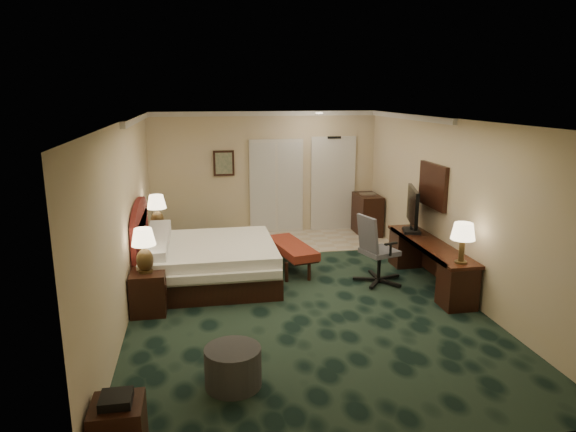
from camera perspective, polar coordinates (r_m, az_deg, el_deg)
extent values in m
cube|color=black|center=(8.17, 1.06, -8.68)|extent=(5.00, 7.50, 0.00)
cube|color=white|center=(7.57, 1.15, 10.60)|extent=(5.00, 7.50, 0.00)
cube|color=#D5BC87|center=(11.39, -2.58, 4.77)|extent=(5.00, 0.00, 2.70)
cube|color=#D5BC87|center=(4.32, 11.00, -10.49)|extent=(5.00, 0.00, 2.70)
cube|color=#D5BC87|center=(7.68, -17.51, -0.17)|extent=(0.00, 7.50, 2.70)
cube|color=#D5BC87|center=(8.59, 17.69, 1.23)|extent=(0.00, 7.50, 2.70)
cube|color=beige|center=(11.02, 2.73, -2.70)|extent=(3.20, 1.70, 0.01)
cube|color=silver|center=(11.72, 5.00, 3.48)|extent=(1.02, 0.06, 2.18)
cube|color=silver|center=(11.44, -1.30, 3.29)|extent=(1.20, 0.06, 2.10)
cube|color=#415D4C|center=(11.24, -7.15, 5.84)|extent=(0.45, 0.06, 0.55)
cube|color=white|center=(9.06, 15.81, 3.26)|extent=(0.05, 0.95, 0.75)
cube|color=white|center=(8.62, -8.67, -5.21)|extent=(2.14, 1.98, 0.68)
cube|color=black|center=(7.70, -15.23, -8.13)|extent=(0.49, 0.56, 0.61)
cube|color=black|center=(10.00, -14.19, -3.16)|extent=(0.45, 0.52, 0.57)
cube|color=maroon|center=(9.19, 0.38, -4.53)|extent=(0.77, 1.47, 0.47)
cylinder|color=#2E2E31|center=(5.78, -6.13, -16.33)|extent=(0.73, 0.73, 0.44)
cube|color=black|center=(5.06, -18.31, -21.46)|extent=(0.45, 0.45, 0.48)
cube|color=black|center=(8.79, 15.37, -5.11)|extent=(0.52, 2.43, 0.70)
cube|color=black|center=(9.18, 13.66, 0.61)|extent=(0.36, 0.99, 0.79)
cube|color=black|center=(11.54, 8.79, 0.17)|extent=(0.47, 0.85, 0.90)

